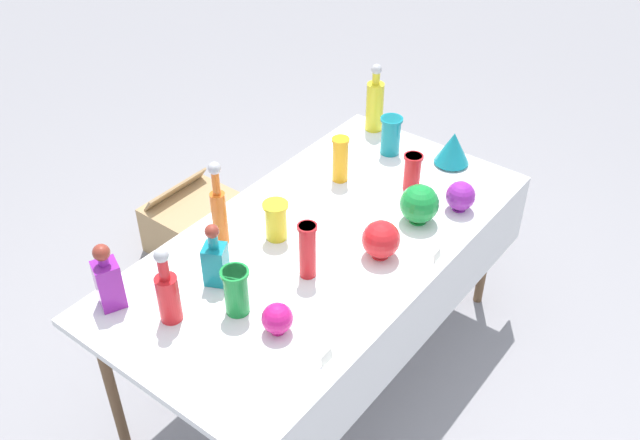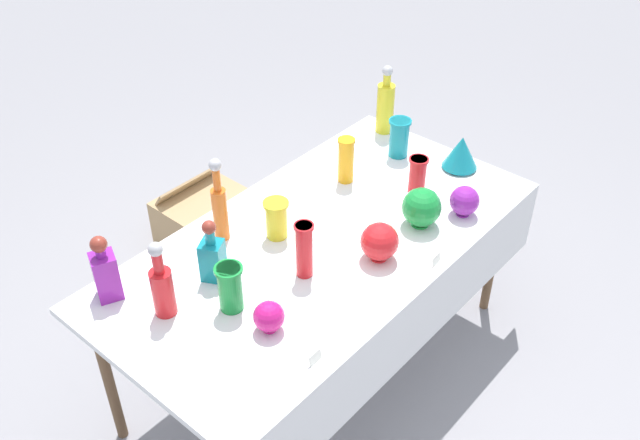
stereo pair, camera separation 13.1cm
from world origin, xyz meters
TOP-DOWN VIEW (x-y plane):
  - ground_plane at (0.00, 0.00)m, footprint 40.00×40.00m
  - display_table at (0.00, -0.04)m, footprint 1.90×0.97m
  - tall_bottle_0 at (0.87, 0.33)m, footprint 0.09×0.09m
  - tall_bottle_1 at (-0.68, 0.15)m, footprint 0.08×0.08m
  - tall_bottle_2 at (-0.25, 0.31)m, footprint 0.06×0.06m
  - square_decanter_0 at (-0.76, 0.37)m, footprint 0.12×0.12m
  - square_decanter_1 at (-0.44, 0.16)m, footprint 0.11×0.11m
  - slender_vase_0 at (0.54, -0.10)m, footprint 0.09×0.09m
  - slender_vase_1 at (0.73, 0.14)m, footprint 0.11×0.11m
  - slender_vase_2 at (0.40, 0.19)m, footprint 0.08×0.08m
  - slender_vase_3 at (-0.51, -0.01)m, footprint 0.10×0.10m
  - slender_vase_4 at (-0.20, -0.09)m, footprint 0.08×0.08m
  - slender_vase_5 at (-0.10, 0.15)m, footprint 0.11×0.11m
  - fluted_vase_0 at (0.83, -0.14)m, footprint 0.16×0.16m
  - round_bowl_0 at (0.53, -0.35)m, footprint 0.13×0.13m
  - round_bowl_1 at (0.06, -0.25)m, footprint 0.15×0.15m
  - round_bowl_2 at (-0.50, -0.20)m, footprint 0.11×0.11m
  - round_bowl_3 at (0.35, -0.25)m, footprint 0.16×0.16m
  - price_tag_left at (-0.50, -0.41)m, footprint 0.06×0.02m
  - price_tag_center at (0.18, -0.44)m, footprint 0.06×0.02m
  - cardboard_box_behind_left at (0.29, 1.12)m, footprint 0.47×0.39m

SIDE VIEW (x-z plane):
  - ground_plane at x=0.00m, z-range 0.00..0.00m
  - cardboard_box_behind_left at x=0.29m, z-range -0.04..0.33m
  - display_table at x=0.00m, z-range 0.32..1.08m
  - price_tag_center at x=0.18m, z-range 0.76..0.80m
  - price_tag_left at x=-0.50m, z-range 0.76..0.80m
  - round_bowl_2 at x=-0.50m, z-range 0.76..0.88m
  - round_bowl_0 at x=0.53m, z-range 0.76..0.90m
  - round_bowl_1 at x=0.06m, z-range 0.76..0.92m
  - fluted_vase_0 at x=0.83m, z-range 0.76..0.93m
  - round_bowl_3 at x=0.35m, z-range 0.76..0.94m
  - slender_vase_5 at x=-0.10m, z-range 0.77..0.94m
  - slender_vase_0 at x=0.54m, z-range 0.77..0.94m
  - slender_vase_1 at x=0.73m, z-range 0.77..0.96m
  - slender_vase_3 at x=-0.51m, z-range 0.77..0.96m
  - square_decanter_1 at x=-0.44m, z-range 0.73..1.00m
  - slender_vase_2 at x=0.40m, z-range 0.77..0.98m
  - square_decanter_0 at x=-0.76m, z-range 0.74..1.02m
  - tall_bottle_1 at x=-0.68m, z-range 0.73..1.05m
  - slender_vase_4 at x=-0.20m, z-range 0.77..1.00m
  - tall_bottle_0 at x=0.87m, z-range 0.73..1.08m
  - tall_bottle_2 at x=-0.25m, z-range 0.73..1.11m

